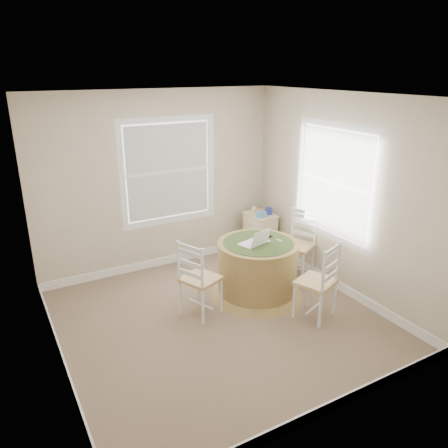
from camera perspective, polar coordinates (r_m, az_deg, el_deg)
room at (r=5.03m, az=0.04°, el=1.62°), size 3.64×3.64×2.64m
round_table at (r=5.75m, az=4.40°, el=-5.58°), size 1.23×1.23×0.75m
chair_left at (r=5.30m, az=-3.12°, el=-7.10°), size 0.53×0.54×0.95m
chair_near at (r=5.32m, az=11.91°, el=-7.37°), size 0.54×0.52×0.95m
chair_right at (r=6.31m, az=9.55°, el=-2.77°), size 0.54×0.55×0.95m
laptop at (r=5.54m, az=3.98°, el=-2.38°), size 0.39×0.37×0.23m
mouse at (r=5.66m, az=5.66°, el=-2.19°), size 0.08×0.10×0.03m
phone at (r=5.71m, az=7.23°, el=-2.16°), size 0.06×0.10×0.02m
keys at (r=5.80m, az=5.98°, el=-1.68°), size 0.07×0.06×0.02m
corner_chest at (r=7.05m, az=4.67°, el=-1.26°), size 0.40×0.52×0.68m
tissue_box at (r=6.78m, az=4.88°, el=1.32°), size 0.12×0.12×0.10m
box_yellow at (r=6.98m, az=4.70°, el=1.71°), size 0.15×0.10×0.06m
box_blue at (r=6.90m, az=5.75°, el=1.72°), size 0.08×0.08×0.12m
cup_cream at (r=6.99m, az=4.08°, el=1.89°), size 0.07×0.07×0.09m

